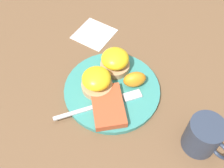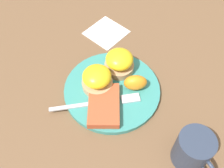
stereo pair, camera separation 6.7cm
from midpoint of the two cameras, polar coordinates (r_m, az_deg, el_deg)
The scene contains 9 objects.
ground_plane at distance 0.70m, azimuth -2.74°, elevation -1.81°, with size 1.10×1.10×0.00m, color brown.
plate at distance 0.69m, azimuth -2.76°, elevation -1.49°, with size 0.25×0.25×0.01m, color teal.
sandwich_benedict_left at distance 0.70m, azimuth -2.06°, elevation 4.78°, with size 0.08×0.08×0.06m.
sandwich_benedict_right at distance 0.67m, azimuth -6.24°, elevation 0.41°, with size 0.08×0.08×0.06m.
hashbrown_patty at distance 0.65m, azimuth -3.86°, elevation -5.03°, with size 0.12×0.08×0.02m, color #B84C2C.
orange_wedge at distance 0.68m, azimuth 2.14°, elevation 0.81°, with size 0.06×0.04×0.04m, color orange.
fork at distance 0.66m, azimuth -4.56°, elevation -4.53°, with size 0.09×0.22×0.00m.
cup at distance 0.61m, azimuth 16.30°, elevation -11.06°, with size 0.11×0.08×0.09m.
napkin at distance 0.84m, azimuth -6.22°, elevation 10.68°, with size 0.11×0.11×0.00m, color white.
Camera 1 is at (0.31, -0.24, 0.58)m, focal length 42.00 mm.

